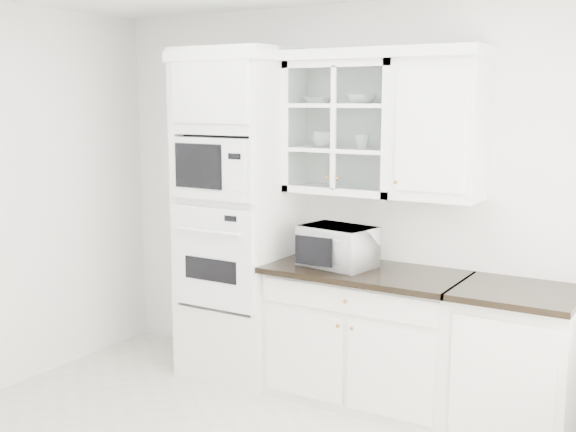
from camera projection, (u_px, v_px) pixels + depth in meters
The scene contains 12 objects.
room_shell at pixel (245, 147), 3.98m from camera, with size 4.00×3.50×2.70m.
oven_column at pixel (238, 215), 5.29m from camera, with size 0.76×0.68×2.40m.
base_cabinet_run at pixel (366, 334), 4.91m from camera, with size 1.32×0.67×0.92m.
extra_base_cabinet at pixel (515, 361), 4.40m from camera, with size 0.72×0.67×0.92m.
upper_cabinet_glass at pixel (345, 128), 4.93m from camera, with size 0.80×0.33×0.90m.
upper_cabinet_solid at pixel (440, 130), 4.58m from camera, with size 0.55×0.33×0.90m, color white.
crown_molding at pixel (330, 55), 4.88m from camera, with size 2.14×0.38×0.07m, color white.
countertop_microwave at pixel (339, 246), 4.89m from camera, with size 0.47×0.40×0.28m, color white.
bowl_a at pixel (319, 100), 5.01m from camera, with size 0.19×0.19×0.05m, color white.
bowl_b at pixel (361, 99), 4.85m from camera, with size 0.20×0.20×0.06m, color white.
cup_a at pixel (323, 139), 5.02m from camera, with size 0.14×0.14×0.11m, color white.
cup_b at pixel (363, 142), 4.86m from camera, with size 0.10×0.10×0.10m, color white.
Camera 1 is at (2.27, -2.86, 2.04)m, focal length 45.00 mm.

